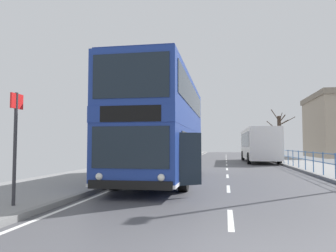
% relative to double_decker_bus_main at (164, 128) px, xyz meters
% --- Properties ---
extents(double_decker_bus_main, '(3.28, 10.29, 4.39)m').
position_rel_double_decker_bus_main_xyz_m(double_decker_bus_main, '(0.00, 0.00, 0.00)').
color(double_decker_bus_main, navy).
rests_on(double_decker_bus_main, ground).
extents(background_bus_far_lane, '(2.80, 11.03, 3.03)m').
position_rel_double_decker_bus_main_xyz_m(background_bus_far_lane, '(5.67, 17.48, -0.64)').
color(background_bus_far_lane, white).
rests_on(background_bus_far_lane, ground).
extents(pedestrian_railing_far_kerb, '(0.05, 29.34, 1.08)m').
position_rel_double_decker_bus_main_xyz_m(pedestrian_railing_far_kerb, '(7.16, 1.83, -1.44)').
color(pedestrian_railing_far_kerb, '#386BA8').
rests_on(pedestrian_railing_far_kerb, ground).
extents(bus_stop_sign_near, '(0.08, 0.44, 2.64)m').
position_rel_double_decker_bus_main_xyz_m(bus_stop_sign_near, '(-2.25, -6.78, -0.53)').
color(bus_stop_sign_near, '#2D2D33').
rests_on(bus_stop_sign_near, ground).
extents(bare_tree_far_00, '(3.45, 2.46, 5.71)m').
position_rel_double_decker_bus_main_xyz_m(bare_tree_far_00, '(9.03, 26.74, 0.49)').
color(bare_tree_far_00, '#423328').
rests_on(bare_tree_far_00, ground).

